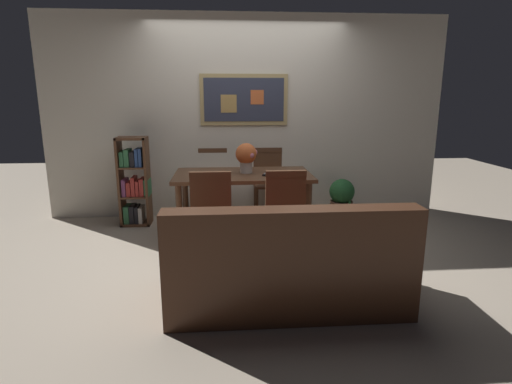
{
  "coord_description": "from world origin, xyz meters",
  "views": [
    {
      "loc": [
        -0.29,
        -4.14,
        1.59
      ],
      "look_at": [
        0.01,
        -0.17,
        0.65
      ],
      "focal_mm": 28.77,
      "sensor_mm": 36.0,
      "label": 1
    }
  ],
  "objects_px": {
    "dining_chair_far_left": "(213,177)",
    "tv_remote": "(266,174)",
    "dining_chair_near_left": "(211,208)",
    "dining_table": "(243,181)",
    "dining_chair_far_right": "(268,176)",
    "potted_ivy": "(342,199)",
    "flower_vase": "(246,156)",
    "dining_chair_near_right": "(284,207)",
    "bookshelf": "(135,184)",
    "leather_couch": "(286,266)"
  },
  "relations": [
    {
      "from": "dining_chair_far_left",
      "to": "tv_remote",
      "type": "height_order",
      "value": "dining_chair_far_left"
    },
    {
      "from": "dining_chair_near_left",
      "to": "tv_remote",
      "type": "height_order",
      "value": "dining_chair_near_left"
    },
    {
      "from": "dining_table",
      "to": "dining_chair_far_right",
      "type": "xyz_separation_m",
      "value": [
        0.37,
        0.77,
        -0.1
      ]
    },
    {
      "from": "dining_chair_far_right",
      "to": "potted_ivy",
      "type": "distance_m",
      "value": 1.01
    },
    {
      "from": "potted_ivy",
      "to": "flower_vase",
      "type": "bearing_deg",
      "value": -159.73
    },
    {
      "from": "dining_table",
      "to": "dining_chair_far_right",
      "type": "relative_size",
      "value": 1.69
    },
    {
      "from": "tv_remote",
      "to": "flower_vase",
      "type": "bearing_deg",
      "value": 142.32
    },
    {
      "from": "dining_chair_near_right",
      "to": "bookshelf",
      "type": "distance_m",
      "value": 2.11
    },
    {
      "from": "potted_ivy",
      "to": "flower_vase",
      "type": "xyz_separation_m",
      "value": [
        -1.27,
        -0.47,
        0.65
      ]
    },
    {
      "from": "dining_chair_near_right",
      "to": "flower_vase",
      "type": "bearing_deg",
      "value": 111.83
    },
    {
      "from": "dining_table",
      "to": "bookshelf",
      "type": "relative_size",
      "value": 1.4
    },
    {
      "from": "dining_chair_near_left",
      "to": "dining_chair_far_left",
      "type": "height_order",
      "value": "same"
    },
    {
      "from": "dining_chair_near_right",
      "to": "potted_ivy",
      "type": "bearing_deg",
      "value": 53.25
    },
    {
      "from": "bookshelf",
      "to": "potted_ivy",
      "type": "distance_m",
      "value": 2.64
    },
    {
      "from": "flower_vase",
      "to": "dining_table",
      "type": "bearing_deg",
      "value": -135.98
    },
    {
      "from": "dining_chair_near_left",
      "to": "tv_remote",
      "type": "bearing_deg",
      "value": 47.3
    },
    {
      "from": "dining_table",
      "to": "dining_chair_near_right",
      "type": "bearing_deg",
      "value": -64.45
    },
    {
      "from": "dining_chair_near_left",
      "to": "dining_chair_far_right",
      "type": "bearing_deg",
      "value": 65.09
    },
    {
      "from": "dining_table",
      "to": "dining_chair_near_left",
      "type": "relative_size",
      "value": 1.69
    },
    {
      "from": "leather_couch",
      "to": "dining_chair_far_right",
      "type": "bearing_deg",
      "value": 87.15
    },
    {
      "from": "dining_chair_near_right",
      "to": "dining_chair_near_left",
      "type": "bearing_deg",
      "value": -179.82
    },
    {
      "from": "dining_chair_far_right",
      "to": "bookshelf",
      "type": "height_order",
      "value": "bookshelf"
    },
    {
      "from": "bookshelf",
      "to": "tv_remote",
      "type": "bearing_deg",
      "value": -21.72
    },
    {
      "from": "tv_remote",
      "to": "dining_chair_near_right",
      "type": "bearing_deg",
      "value": -80.17
    },
    {
      "from": "dining_chair_far_left",
      "to": "tv_remote",
      "type": "relative_size",
      "value": 5.65
    },
    {
      "from": "dining_chair_far_left",
      "to": "dining_chair_far_right",
      "type": "height_order",
      "value": "same"
    },
    {
      "from": "dining_chair_far_left",
      "to": "flower_vase",
      "type": "bearing_deg",
      "value": -61.34
    },
    {
      "from": "tv_remote",
      "to": "bookshelf",
      "type": "bearing_deg",
      "value": 158.28
    },
    {
      "from": "dining_chair_near_right",
      "to": "flower_vase",
      "type": "xyz_separation_m",
      "value": [
        -0.32,
        0.8,
        0.39
      ]
    },
    {
      "from": "flower_vase",
      "to": "dining_chair_near_right",
      "type": "bearing_deg",
      "value": -68.17
    },
    {
      "from": "dining_chair_near_left",
      "to": "leather_couch",
      "type": "xyz_separation_m",
      "value": [
        0.59,
        -0.9,
        -0.23
      ]
    },
    {
      "from": "dining_chair_near_left",
      "to": "flower_vase",
      "type": "distance_m",
      "value": 0.97
    },
    {
      "from": "dining_chair_far_left",
      "to": "bookshelf",
      "type": "height_order",
      "value": "bookshelf"
    },
    {
      "from": "leather_couch",
      "to": "flower_vase",
      "type": "bearing_deg",
      "value": 97.01
    },
    {
      "from": "bookshelf",
      "to": "flower_vase",
      "type": "height_order",
      "value": "bookshelf"
    },
    {
      "from": "dining_chair_far_left",
      "to": "potted_ivy",
      "type": "bearing_deg",
      "value": -9.18
    },
    {
      "from": "flower_vase",
      "to": "dining_chair_near_left",
      "type": "bearing_deg",
      "value": -115.4
    },
    {
      "from": "leather_couch",
      "to": "dining_chair_far_left",
      "type": "bearing_deg",
      "value": 104.09
    },
    {
      "from": "dining_chair_near_left",
      "to": "dining_chair_far_right",
      "type": "relative_size",
      "value": 1.0
    },
    {
      "from": "dining_table",
      "to": "dining_chair_far_left",
      "type": "bearing_deg",
      "value": 114.85
    },
    {
      "from": "dining_chair_far_left",
      "to": "leather_couch",
      "type": "distance_m",
      "value": 2.53
    },
    {
      "from": "leather_couch",
      "to": "dining_table",
      "type": "bearing_deg",
      "value": 98.61
    },
    {
      "from": "leather_couch",
      "to": "dining_chair_near_left",
      "type": "bearing_deg",
      "value": 123.2
    },
    {
      "from": "dining_chair_far_left",
      "to": "flower_vase",
      "type": "distance_m",
      "value": 0.93
    },
    {
      "from": "dining_chair_far_left",
      "to": "bookshelf",
      "type": "distance_m",
      "value": 1.0
    },
    {
      "from": "dining_chair_near_right",
      "to": "leather_couch",
      "type": "bearing_deg",
      "value": -96.99
    },
    {
      "from": "bookshelf",
      "to": "dining_chair_far_left",
      "type": "bearing_deg",
      "value": 15.73
    },
    {
      "from": "dining_chair_far_right",
      "to": "leather_couch",
      "type": "height_order",
      "value": "dining_chair_far_right"
    },
    {
      "from": "leather_couch",
      "to": "tv_remote",
      "type": "relative_size",
      "value": 11.19
    },
    {
      "from": "dining_table",
      "to": "dining_chair_near_right",
      "type": "distance_m",
      "value": 0.85
    }
  ]
}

